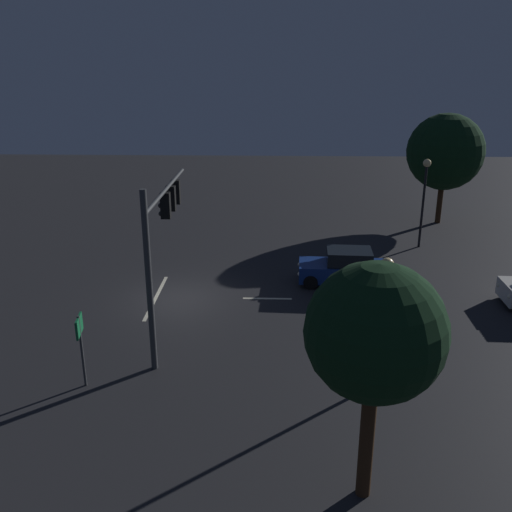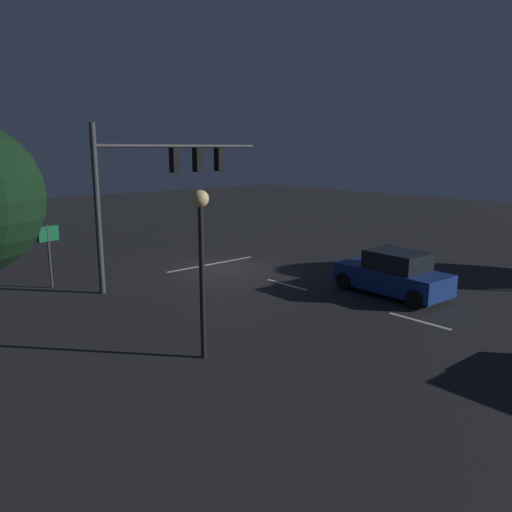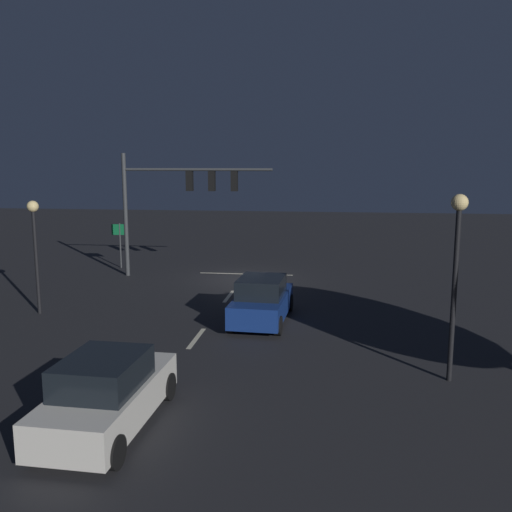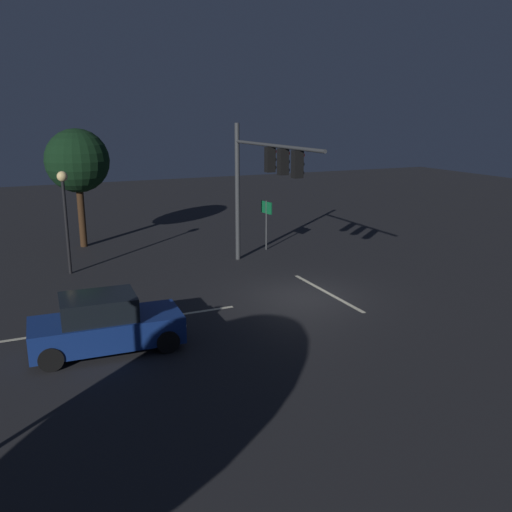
{
  "view_description": "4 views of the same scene",
  "coord_description": "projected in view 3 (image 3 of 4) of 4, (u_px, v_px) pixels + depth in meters",
  "views": [
    {
      "loc": [
        23.01,
        4.23,
        10.12
      ],
      "look_at": [
        -0.7,
        3.46,
        1.79
      ],
      "focal_mm": 39.03,
      "sensor_mm": 36.0,
      "label": 1
    },
    {
      "loc": [
        14.31,
        18.11,
        5.44
      ],
      "look_at": [
        1.0,
        3.25,
        1.22
      ],
      "focal_mm": 35.8,
      "sensor_mm": 36.0,
      "label": 2
    },
    {
      "loc": [
        -4.39,
        27.42,
        5.83
      ],
      "look_at": [
        -1.18,
        3.65,
        1.79
      ],
      "focal_mm": 38.6,
      "sensor_mm": 36.0,
      "label": 3
    },
    {
      "loc": [
        -17.4,
        9.86,
        6.74
      ],
      "look_at": [
        -0.01,
        1.98,
        1.79
      ],
      "focal_mm": 38.57,
      "sensor_mm": 36.0,
      "label": 4
    }
  ],
  "objects": [
    {
      "name": "car_approaching",
      "position": [
        262.0,
        301.0,
        20.44
      ],
      "size": [
        2.08,
        4.44,
        1.7
      ],
      "color": "navy",
      "rests_on": "ground_plane"
    },
    {
      "name": "lane_dash_near",
      "position": [
        134.0,
        419.0,
        12.71
      ],
      "size": [
        0.16,
        2.2,
        0.01
      ],
      "primitive_type": "cube",
      "rotation": [
        0.0,
        0.0,
        1.57
      ],
      "color": "beige",
      "rests_on": "ground_plane"
    },
    {
      "name": "car_distant",
      "position": [
        107.0,
        394.0,
        12.16
      ],
      "size": [
        2.02,
        4.42,
        1.7
      ],
      "color": "silver",
      "rests_on": "ground_plane"
    },
    {
      "name": "ground_plane",
      "position": [
        243.0,
        278.0,
        28.34
      ],
      "size": [
        80.0,
        80.0,
        0.0
      ],
      "primitive_type": "plane",
      "color": "#232326"
    },
    {
      "name": "route_sign",
      "position": [
        120.0,
        236.0,
        30.87
      ],
      "size": [
        0.9,
        0.19,
        2.53
      ],
      "color": "#383A3D",
      "rests_on": "ground_plane"
    },
    {
      "name": "traffic_signal_assembly",
      "position": [
        178.0,
        191.0,
        27.91
      ],
      "size": [
        7.76,
        0.47,
        6.35
      ],
      "color": "#383A3D",
      "rests_on": "ground_plane"
    },
    {
      "name": "street_lamp_left_kerb",
      "position": [
        457.0,
        252.0,
        14.39
      ],
      "size": [
        0.44,
        0.44,
        5.06
      ],
      "color": "black",
      "rests_on": "ground_plane"
    },
    {
      "name": "street_lamp_right_kerb",
      "position": [
        35.0,
        234.0,
        21.16
      ],
      "size": [
        0.44,
        0.44,
        4.43
      ],
      "color": "black",
      "rests_on": "ground_plane"
    },
    {
      "name": "stop_bar",
      "position": [
        246.0,
        274.0,
        29.37
      ],
      "size": [
        5.0,
        0.16,
        0.01
      ],
      "primitive_type": "cube",
      "color": "beige",
      "rests_on": "ground_plane"
    },
    {
      "name": "lane_dash_mid",
      "position": [
        196.0,
        338.0,
        18.57
      ],
      "size": [
        0.16,
        2.2,
        0.01
      ],
      "primitive_type": "cube",
      "rotation": [
        0.0,
        0.0,
        1.57
      ],
      "color": "beige",
      "rests_on": "ground_plane"
    },
    {
      "name": "lane_dash_far",
      "position": [
        229.0,
        296.0,
        24.43
      ],
      "size": [
        0.16,
        2.2,
        0.01
      ],
      "primitive_type": "cube",
      "rotation": [
        0.0,
        0.0,
        1.57
      ],
      "color": "beige",
      "rests_on": "ground_plane"
    }
  ]
}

